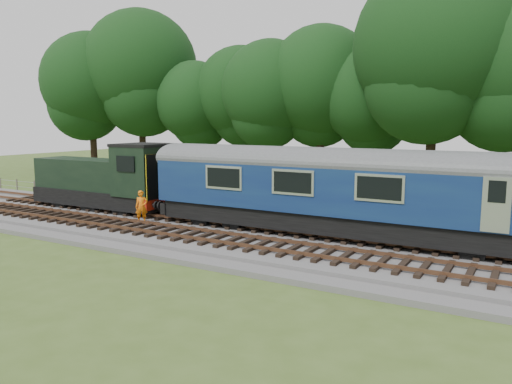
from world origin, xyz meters
The scene contains 9 objects.
ground centered at (0.00, 0.00, 0.00)m, with size 120.00×120.00×0.00m, color #3F5720.
ballast centered at (0.00, 0.00, 0.17)m, with size 70.00×7.00×0.35m, color #4C4C4F.
track_north centered at (0.00, 1.40, 0.42)m, with size 67.20×2.40×0.21m.
track_south centered at (0.00, -1.60, 0.42)m, with size 67.20×2.40×0.21m.
fence centered at (0.00, 4.50, 0.00)m, with size 64.00×0.12×1.00m, color #6B6054, non-canonical shape.
tree_line centered at (0.00, 22.00, 0.00)m, with size 70.00×8.00×18.00m, color black, non-canonical shape.
dmu_railcar centered at (4.53, 1.40, 2.61)m, with size 18.05×2.86×3.88m.
shunter_loco centered at (-9.39, 1.40, 1.97)m, with size 8.91×2.60×3.38m.
worker centered at (-5.05, -0.59, 1.15)m, with size 0.58×0.38×1.59m, color orange.
Camera 1 is at (11.54, -18.40, 5.27)m, focal length 35.00 mm.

